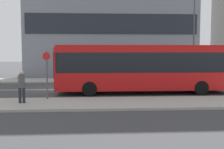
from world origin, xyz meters
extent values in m
plane|color=#3A3A3D|center=(0.00, 0.00, 0.00)|extent=(120.00, 120.00, 0.00)
cube|color=#A39E93|center=(0.00, -6.25, 0.07)|extent=(44.00, 3.50, 0.13)
cube|color=#A39E93|center=(0.00, 6.25, 0.07)|extent=(44.00, 3.50, 0.13)
cube|color=silver|center=(0.00, 0.00, 0.00)|extent=(41.80, 0.16, 0.01)
cube|color=#1E232D|center=(4.77, 9.47, 5.90)|extent=(18.81, 0.08, 2.20)
cube|color=red|center=(6.11, -2.22, 1.74)|extent=(11.87, 2.47, 2.85)
cube|color=black|center=(6.11, -2.22, 2.16)|extent=(11.64, 2.50, 1.31)
cube|color=red|center=(6.11, -2.22, 3.23)|extent=(11.70, 2.27, 0.14)
cube|color=black|center=(0.15, -2.22, 1.99)|extent=(0.05, 2.17, 1.71)
cube|color=yellow|center=(0.15, -2.22, 2.95)|extent=(0.04, 1.73, 0.32)
cylinder|color=black|center=(2.43, -3.34, 0.48)|extent=(0.96, 0.28, 0.96)
cylinder|color=black|center=(2.43, -1.09, 0.48)|extent=(0.96, 0.28, 0.96)
cylinder|color=black|center=(9.79, -3.34, 0.48)|extent=(0.96, 0.28, 0.96)
cylinder|color=black|center=(9.79, -1.09, 0.48)|extent=(0.96, 0.28, 0.96)
cube|color=silver|center=(12.11, 3.23, 0.49)|extent=(3.91, 1.71, 0.68)
cube|color=#21262B|center=(12.00, 3.23, 1.10)|extent=(2.15, 1.50, 0.56)
cylinder|color=black|center=(13.33, 2.47, 0.30)|extent=(0.60, 0.18, 0.60)
cylinder|color=black|center=(13.33, 3.99, 0.30)|extent=(0.60, 0.18, 0.60)
cylinder|color=black|center=(10.90, 2.47, 0.30)|extent=(0.60, 0.18, 0.60)
cylinder|color=black|center=(10.90, 3.99, 0.30)|extent=(0.60, 0.18, 0.60)
cylinder|color=#23232D|center=(-1.04, -6.20, 0.54)|extent=(0.15, 0.15, 0.82)
cylinder|color=#23232D|center=(-1.23, -6.23, 0.54)|extent=(0.15, 0.15, 0.82)
cylinder|color=#4C4C4C|center=(-1.14, -6.22, 1.30)|extent=(0.34, 0.34, 0.71)
sphere|color=beige|center=(-1.14, -6.22, 1.77)|extent=(0.23, 0.23, 0.23)
cylinder|color=#4C4C51|center=(0.01, -5.01, 1.51)|extent=(0.09, 0.09, 2.75)
cylinder|color=red|center=(0.01, -5.07, 2.61)|extent=(0.44, 0.03, 0.44)
cylinder|color=#4C4C51|center=(12.21, 4.92, 3.95)|extent=(0.14, 0.14, 7.64)
camera|label=1|loc=(2.71, -21.33, 2.87)|focal=45.00mm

